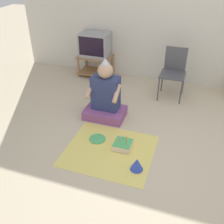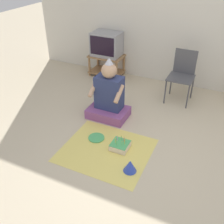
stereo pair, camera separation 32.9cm
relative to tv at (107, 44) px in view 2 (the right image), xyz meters
The scene contains 10 objects.
ground_plane 2.67m from the tv, 51.41° to the right, with size 16.00×16.00×0.00m, color beige.
wall_back 1.75m from the tv, ahead, with size 6.40×0.06×2.55m.
tv_stand 0.39m from the tv, 90.00° to the right, with size 0.65×0.42×0.41m.
tv is the anchor object (origin of this frame).
folding_chair 1.60m from the tv, 13.08° to the right, with size 0.41×0.41×0.83m.
person_seated 1.55m from the tv, 62.83° to the right, with size 0.59×0.42×0.93m.
party_cloth 2.42m from the tv, 64.20° to the right, with size 1.11×0.97×0.01m.
birthday_cake 2.38m from the tv, 59.77° to the right, with size 0.22×0.22×0.16m.
party_hat_blue 2.78m from the tv, 58.36° to the right, with size 0.16×0.16×0.15m.
paper_plate 2.18m from the tv, 67.94° to the right, with size 0.22×0.22×0.01m.
Camera 2 is at (0.56, -2.38, 2.22)m, focal length 42.00 mm.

